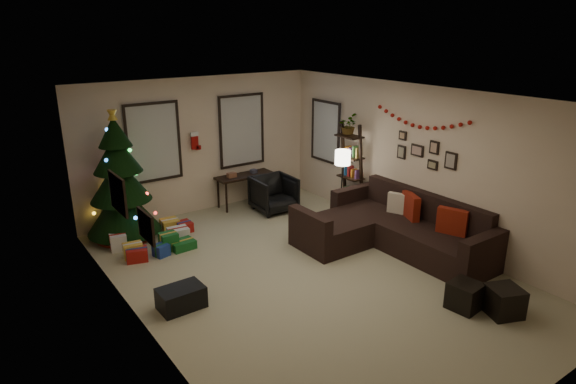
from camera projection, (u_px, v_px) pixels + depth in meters
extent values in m
plane|color=tan|center=(305.00, 274.00, 7.65)|extent=(7.00, 7.00, 0.00)
plane|color=white|center=(308.00, 97.00, 6.79)|extent=(7.00, 7.00, 0.00)
plane|color=beige|center=(200.00, 146.00, 9.92)|extent=(5.00, 0.00, 5.00)
plane|color=beige|center=(541.00, 290.00, 4.51)|extent=(5.00, 0.00, 5.00)
plane|color=beige|center=(137.00, 230.00, 5.84)|extent=(0.00, 7.00, 7.00)
plane|color=beige|center=(422.00, 164.00, 8.59)|extent=(0.00, 7.00, 7.00)
cube|color=#728CB2|center=(153.00, 142.00, 9.31)|extent=(0.94, 0.02, 1.35)
cube|color=beige|center=(153.00, 142.00, 9.31)|extent=(0.94, 0.03, 1.35)
cube|color=#728CB2|center=(241.00, 130.00, 10.36)|extent=(0.94, 0.02, 1.35)
cube|color=beige|center=(241.00, 130.00, 10.36)|extent=(0.94, 0.03, 1.35)
cube|color=#728CB2|center=(326.00, 132.00, 10.50)|extent=(0.05, 0.27, 1.17)
cube|color=beige|center=(326.00, 132.00, 10.50)|extent=(0.05, 0.45, 1.17)
cylinder|color=black|center=(125.00, 229.00, 8.96)|extent=(0.09, 0.09, 0.28)
cone|color=black|center=(123.00, 207.00, 8.83)|extent=(1.28, 1.28, 0.89)
cone|color=black|center=(119.00, 179.00, 8.66)|extent=(1.05, 1.05, 0.75)
cone|color=black|center=(117.00, 153.00, 8.51)|extent=(0.83, 0.83, 0.66)
cone|color=black|center=(114.00, 132.00, 8.39)|extent=(0.56, 0.56, 0.52)
cylinder|color=maroon|center=(126.00, 236.00, 9.00)|extent=(1.03, 1.03, 0.04)
cube|color=silver|center=(178.00, 234.00, 8.85)|extent=(0.35, 0.28, 0.22)
cube|color=#14591E|center=(169.00, 241.00, 8.44)|extent=(0.28, 0.25, 0.30)
cube|color=maroon|center=(184.00, 226.00, 9.23)|extent=(0.25, 0.30, 0.18)
cube|color=gold|center=(133.00, 251.00, 8.16)|extent=(0.30, 0.22, 0.25)
cube|color=navy|center=(161.00, 250.00, 8.23)|extent=(0.22, 0.22, 0.20)
cube|color=silver|center=(118.00, 242.00, 8.45)|extent=(0.26, 0.26, 0.28)
cube|color=#14591E|center=(183.00, 245.00, 8.50)|extent=(0.40, 0.30, 0.15)
cube|color=maroon|center=(137.00, 255.00, 8.06)|extent=(0.33, 0.25, 0.21)
cube|color=gold|center=(170.00, 225.00, 9.29)|extent=(0.31, 0.31, 0.20)
cube|color=black|center=(409.00, 235.00, 8.50)|extent=(0.98, 2.61, 0.46)
cube|color=black|center=(426.00, 205.00, 8.57)|extent=(0.20, 2.61, 0.46)
cube|color=black|center=(482.00, 258.00, 7.37)|extent=(0.98, 0.20, 0.72)
cube|color=black|center=(353.00, 205.00, 9.55)|extent=(0.98, 0.20, 0.72)
cube|color=black|center=(335.00, 232.00, 8.61)|extent=(0.93, 0.98, 0.46)
cube|color=black|center=(310.00, 233.00, 8.26)|extent=(0.18, 0.98, 0.72)
cube|color=maroon|center=(452.00, 223.00, 7.93)|extent=(0.28, 0.49, 0.48)
cube|color=maroon|center=(411.00, 208.00, 8.59)|extent=(0.32, 0.50, 0.49)
cube|color=beige|center=(398.00, 204.00, 8.81)|extent=(0.25, 0.39, 0.38)
cube|color=black|center=(465.00, 296.00, 6.68)|extent=(0.43, 0.43, 0.37)
cube|color=black|center=(504.00, 301.00, 6.53)|extent=(0.54, 0.54, 0.39)
cube|color=black|center=(245.00, 176.00, 10.40)|extent=(1.23, 0.44, 0.04)
cylinder|color=black|center=(226.00, 198.00, 10.07)|extent=(0.04, 0.04, 0.62)
cylinder|color=black|center=(218.00, 194.00, 10.34)|extent=(0.04, 0.04, 0.62)
cylinder|color=black|center=(271.00, 188.00, 10.67)|extent=(0.04, 0.04, 0.62)
cylinder|color=black|center=(262.00, 184.00, 10.94)|extent=(0.04, 0.04, 0.62)
imported|color=black|center=(274.00, 194.00, 10.14)|extent=(0.75, 0.70, 0.74)
cube|color=black|center=(361.00, 172.00, 9.62)|extent=(0.05, 0.05, 1.87)
cube|color=black|center=(344.00, 166.00, 10.00)|extent=(0.05, 0.05, 1.87)
cube|color=black|center=(350.00, 197.00, 9.98)|extent=(0.30, 0.52, 0.03)
cube|color=black|center=(351.00, 177.00, 9.84)|extent=(0.30, 0.52, 0.03)
cube|color=black|center=(352.00, 157.00, 9.71)|extent=(0.30, 0.52, 0.03)
cube|color=black|center=(353.00, 136.00, 9.58)|extent=(0.30, 0.52, 0.03)
imported|color=#4C4C4C|center=(348.00, 122.00, 9.64)|extent=(0.67, 0.68, 0.57)
cylinder|color=black|center=(341.00, 219.00, 9.81)|extent=(0.24, 0.24, 0.03)
cylinder|color=black|center=(342.00, 190.00, 9.62)|extent=(0.03, 0.03, 1.17)
cylinder|color=white|center=(343.00, 158.00, 9.41)|extent=(0.29, 0.29, 0.28)
cube|color=black|center=(118.00, 194.00, 6.31)|extent=(0.04, 0.60, 0.50)
cube|color=tan|center=(118.00, 194.00, 6.31)|extent=(0.01, 0.54, 0.45)
cube|color=black|center=(146.00, 226.00, 5.60)|extent=(0.04, 0.45, 0.35)
cube|color=beige|center=(146.00, 226.00, 5.60)|extent=(0.01, 0.41, 0.31)
cube|color=black|center=(451.00, 161.00, 8.05)|extent=(0.03, 0.22, 0.28)
cube|color=black|center=(434.00, 148.00, 8.27)|extent=(0.03, 0.18, 0.22)
cube|color=black|center=(433.00, 165.00, 8.37)|extent=(0.03, 0.20, 0.16)
cube|color=black|center=(417.00, 150.00, 8.58)|extent=(0.03, 0.26, 0.20)
cube|color=black|center=(402.00, 152.00, 8.88)|extent=(0.03, 0.18, 0.24)
cube|color=black|center=(403.00, 136.00, 8.79)|extent=(0.03, 0.16, 0.16)
cube|color=#990F0C|center=(195.00, 142.00, 9.72)|extent=(0.14, 0.04, 0.30)
cube|color=white|center=(194.00, 134.00, 9.67)|extent=(0.16, 0.05, 0.08)
cube|color=#990F0C|center=(198.00, 148.00, 9.80)|extent=(0.10, 0.04, 0.08)
cube|color=#990F0C|center=(206.00, 137.00, 10.04)|extent=(0.14, 0.04, 0.30)
cube|color=white|center=(205.00, 130.00, 9.99)|extent=(0.16, 0.05, 0.08)
cube|color=#990F0C|center=(209.00, 143.00, 10.12)|extent=(0.10, 0.04, 0.08)
cube|color=black|center=(181.00, 298.00, 6.70)|extent=(0.60, 0.41, 0.30)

